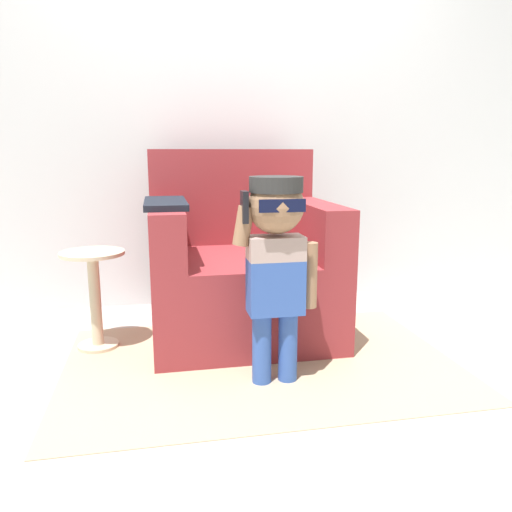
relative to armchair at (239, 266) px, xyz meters
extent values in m
plane|color=#ADA89E|center=(0.08, -0.01, -0.37)|extent=(10.00, 10.00, 0.00)
cube|color=silver|center=(0.08, 0.60, 0.93)|extent=(10.00, 0.05, 2.60)
cube|color=maroon|center=(0.00, -0.06, -0.14)|extent=(0.97, 0.96, 0.46)
cube|color=maroon|center=(0.00, 0.31, 0.37)|extent=(0.97, 0.22, 0.56)
cube|color=maroon|center=(-0.40, -0.17, 0.23)|extent=(0.17, 0.74, 0.28)
cube|color=maroon|center=(0.41, -0.17, 0.23)|extent=(0.17, 0.74, 0.28)
cube|color=black|center=(-0.40, -0.17, 0.38)|extent=(0.21, 0.53, 0.03)
cylinder|color=#3356AD|center=(-0.02, -0.71, -0.21)|extent=(0.08, 0.08, 0.32)
cylinder|color=#3356AD|center=(0.10, -0.71, -0.21)|extent=(0.08, 0.08, 0.32)
cube|color=#3356AD|center=(0.04, -0.71, 0.07)|extent=(0.24, 0.14, 0.24)
cube|color=#B29993|center=(0.04, -0.71, 0.24)|extent=(0.24, 0.14, 0.10)
sphere|color=#997051|center=(0.04, -0.71, 0.41)|extent=(0.24, 0.24, 0.24)
cylinder|color=#2D2D2D|center=(0.04, -0.71, 0.50)|extent=(0.22, 0.22, 0.07)
cube|color=#2D2D2D|center=(0.04, -0.60, 0.48)|extent=(0.13, 0.11, 0.01)
cube|color=#0F1433|center=(0.04, -0.82, 0.43)|extent=(0.19, 0.01, 0.05)
cylinder|color=#997051|center=(0.19, -0.71, 0.11)|extent=(0.07, 0.07, 0.29)
cylinder|color=#997051|center=(-0.10, -0.71, 0.33)|extent=(0.09, 0.07, 0.17)
cube|color=black|center=(-0.09, -0.73, 0.41)|extent=(0.02, 0.07, 0.13)
cylinder|color=beige|center=(-0.77, -0.14, -0.36)|extent=(0.21, 0.21, 0.02)
cylinder|color=beige|center=(-0.77, -0.14, -0.12)|extent=(0.06, 0.06, 0.49)
cylinder|color=beige|center=(-0.77, -0.14, 0.13)|extent=(0.32, 0.32, 0.02)
cube|color=tan|center=(0.02, -0.50, -0.37)|extent=(1.86, 1.25, 0.01)
camera|label=1|loc=(-0.44, -2.72, 0.63)|focal=35.00mm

